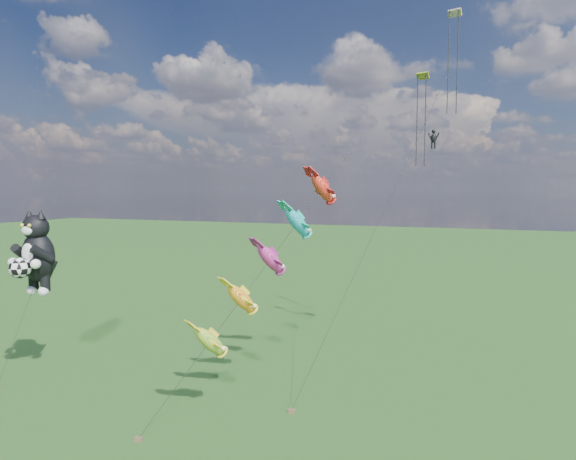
% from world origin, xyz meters
% --- Properties ---
extents(ground, '(300.00, 300.00, 0.00)m').
position_xyz_m(ground, '(0.00, 0.00, 0.00)').
color(ground, '#11380E').
extents(cat_kite_rig, '(2.98, 4.30, 12.11)m').
position_xyz_m(cat_kite_rig, '(-3.25, -0.44, 9.14)').
color(cat_kite_rig, brown).
rests_on(cat_kite_rig, ground).
extents(fish_windsock_rig, '(8.32, 13.74, 16.10)m').
position_xyz_m(fish_windsock_rig, '(13.21, 2.67, 9.05)').
color(fish_windsock_rig, brown).
rests_on(fish_windsock_rig, ground).
extents(parafoil_rig, '(8.91, 15.66, 27.65)m').
position_xyz_m(parafoil_rig, '(21.95, 14.20, 19.24)').
color(parafoil_rig, brown).
rests_on(parafoil_rig, ground).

